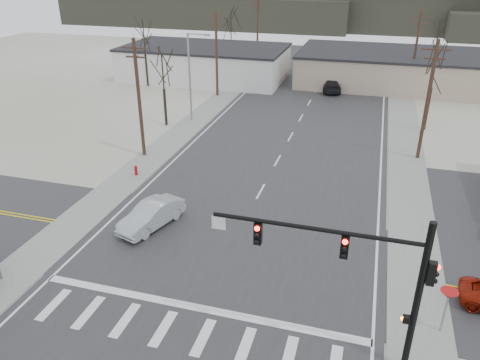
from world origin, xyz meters
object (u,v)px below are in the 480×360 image
at_px(fire_hydrant, 136,170).
at_px(sedan_crossing, 151,215).
at_px(car_far_a, 331,85).
at_px(car_far_b, 309,61).
at_px(traffic_signal_mast, 371,271).

height_order(fire_hydrant, sedan_crossing, sedan_crossing).
xyz_separation_m(car_far_a, car_far_b, (-4.96, 14.48, -0.05)).
distance_m(sedan_crossing, car_far_b, 51.24).
height_order(traffic_signal_mast, car_far_a, traffic_signal_mast).
relative_size(sedan_crossing, car_far_a, 0.88).
xyz_separation_m(traffic_signal_mast, sedan_crossing, (-13.46, 7.49, -3.82)).
bearing_deg(traffic_signal_mast, fire_hydrant, 141.87).
height_order(traffic_signal_mast, car_far_b, traffic_signal_mast).
bearing_deg(traffic_signal_mast, car_far_b, 100.64).
relative_size(traffic_signal_mast, fire_hydrant, 10.29).
height_order(fire_hydrant, car_far_a, car_far_a).
relative_size(traffic_signal_mast, sedan_crossing, 1.83).
bearing_deg(car_far_b, sedan_crossing, -80.81).
bearing_deg(sedan_crossing, traffic_signal_mast, -11.59).
bearing_deg(car_far_b, traffic_signal_mast, -67.45).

